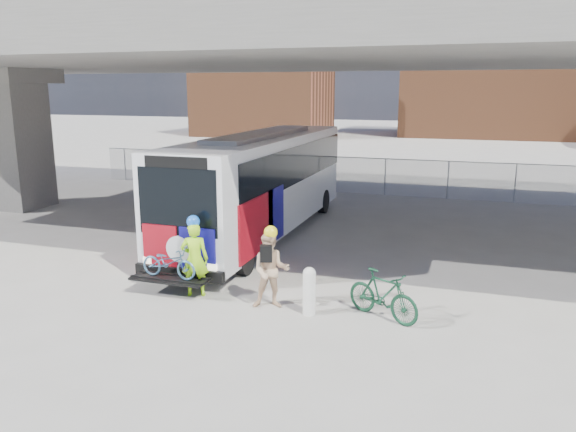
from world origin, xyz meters
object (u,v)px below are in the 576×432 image
at_px(cyclist_hivis, 195,257).
at_px(bike_parked, 383,295).
at_px(bollard, 309,289).
at_px(cyclist_tan, 271,269).
at_px(bus, 262,177).

xyz_separation_m(cyclist_hivis, bike_parked, (4.78, -0.00, -0.44)).
relative_size(bollard, cyclist_hivis, 0.55).
bearing_deg(cyclist_hivis, cyclist_tan, 156.79).
distance_m(bus, cyclist_tan, 7.14).
bearing_deg(bike_parked, cyclist_hivis, 117.07).
xyz_separation_m(cyclist_hivis, cyclist_tan, (2.12, -0.17, -0.05)).
bearing_deg(bollard, bus, 119.26).
distance_m(cyclist_hivis, cyclist_tan, 2.13).
bearing_deg(cyclist_tan, bike_parked, -14.31).
relative_size(cyclist_hivis, bike_parked, 1.10).
bearing_deg(cyclist_hivis, bus, -103.28).
xyz_separation_m(bus, cyclist_tan, (2.72, -6.50, -1.15)).
bearing_deg(bollard, cyclist_tan, 173.03).
relative_size(cyclist_tan, bike_parked, 1.06).
distance_m(cyclist_tan, bike_parked, 2.69).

